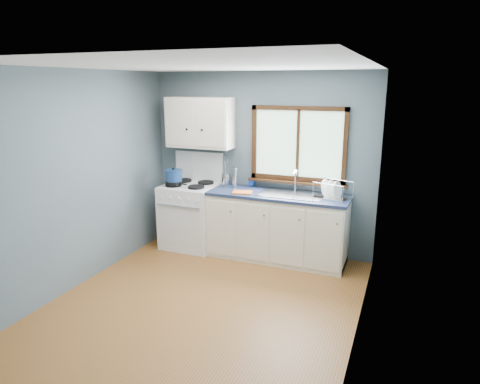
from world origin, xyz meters
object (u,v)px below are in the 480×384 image
at_px(sink, 291,199).
at_px(dish_rack, 332,193).
at_px(base_cabinets, 277,230).
at_px(gas_range, 191,214).
at_px(thermos, 235,177).
at_px(utensil_crock, 226,179).
at_px(stockpot, 174,177).
at_px(skillet, 174,183).

height_order(sink, dish_rack, sink).
xyz_separation_m(base_cabinets, dish_rack, (0.70, 0.05, 0.57)).
height_order(gas_range, thermos, gas_range).
xyz_separation_m(utensil_crock, thermos, (0.17, -0.09, 0.05)).
xyz_separation_m(sink, stockpot, (-1.65, -0.19, 0.21)).
height_order(base_cabinets, skillet, skillet).
relative_size(utensil_crock, thermos, 1.48).
height_order(sink, skillet, sink).
bearing_deg(dish_rack, skillet, -157.42).
bearing_deg(dish_rack, base_cabinets, -159.77).
bearing_deg(thermos, base_cabinets, -9.65).
distance_m(gas_range, utensil_crock, 0.73).
bearing_deg(utensil_crock, dish_rack, -5.69).
xyz_separation_m(base_cabinets, thermos, (-0.67, 0.11, 0.65)).
bearing_deg(gas_range, stockpot, -134.08).
distance_m(gas_range, skillet, 0.54).
relative_size(stockpot, dish_rack, 0.63).
distance_m(sink, thermos, 0.88).
xyz_separation_m(base_cabinets, stockpot, (-1.47, -0.19, 0.66)).
distance_m(sink, stockpot, 1.67).
distance_m(thermos, dish_rack, 1.37).
distance_m(base_cabinets, stockpot, 1.62).
relative_size(base_cabinets, stockpot, 5.85).
distance_m(gas_range, thermos, 0.86).
bearing_deg(skillet, sink, 19.05).
height_order(gas_range, utensil_crock, gas_range).
distance_m(skillet, stockpot, 0.08).
bearing_deg(gas_range, thermos, 11.70).
distance_m(gas_range, stockpot, 0.62).
bearing_deg(dish_rack, gas_range, -161.86).
relative_size(gas_range, thermos, 4.90).
height_order(sink, utensil_crock, utensil_crock).
distance_m(base_cabinets, sink, 0.48).
bearing_deg(thermos, sink, -7.66).
bearing_deg(gas_range, dish_rack, 1.95).
height_order(stockpot, thermos, same).
bearing_deg(dish_rack, thermos, -166.47).
bearing_deg(utensil_crock, stockpot, -148.08).
relative_size(gas_range, base_cabinets, 0.74).
bearing_deg(base_cabinets, utensil_crock, 166.37).
distance_m(stockpot, thermos, 0.86).
xyz_separation_m(sink, skillet, (-1.64, -0.19, 0.12)).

